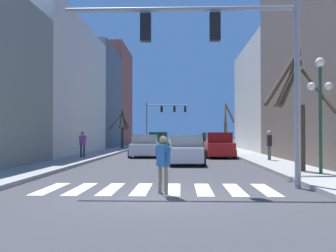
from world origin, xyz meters
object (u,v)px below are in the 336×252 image
(pedestrian_waiting_at_curb, at_px, (269,143))
(street_tree_left_far, at_px, (122,131))
(street_tree_left_near, at_px, (296,109))
(car_driving_toward_lane, at_px, (219,146))
(car_parked_right_near, at_px, (159,142))
(traffic_signal_far, at_px, (163,114))
(car_parked_left_far, at_px, (186,150))
(car_parked_right_far, at_px, (145,146))
(pedestrian_crossing_street, at_px, (163,159))
(car_driving_away_lane, at_px, (211,143))
(pedestrian_near_right_corner, at_px, (83,142))
(traffic_signal_near, at_px, (226,47))
(street_lamp_right_corner, at_px, (320,91))
(street_tree_left_mid, at_px, (227,125))

(pedestrian_waiting_at_curb, xyz_separation_m, street_tree_left_far, (-11.03, 18.02, 0.77))
(street_tree_left_near, bearing_deg, car_driving_toward_lane, 99.57)
(car_parked_right_near, xyz_separation_m, street_tree_left_far, (-3.81, 0.83, 1.07))
(pedestrian_waiting_at_curb, height_order, street_tree_left_far, street_tree_left_far)
(traffic_signal_far, height_order, car_driving_toward_lane, traffic_signal_far)
(car_parked_left_far, relative_size, car_parked_right_far, 1.11)
(car_driving_toward_lane, relative_size, pedestrian_crossing_street, 2.85)
(pedestrian_crossing_street, bearing_deg, pedestrian_waiting_at_curb, 116.52)
(street_tree_left_near, bearing_deg, car_driving_away_lane, 96.02)
(car_parked_right_near, relative_size, pedestrian_crossing_street, 2.62)
(car_parked_right_far, bearing_deg, street_tree_left_far, -164.44)
(car_parked_left_far, distance_m, pedestrian_near_right_corner, 7.16)
(car_parked_left_far, bearing_deg, pedestrian_near_right_corner, 63.90)
(car_parked_right_far, bearing_deg, pedestrian_crossing_street, 6.96)
(traffic_signal_near, distance_m, street_tree_left_far, 29.48)
(pedestrian_waiting_at_curb, xyz_separation_m, pedestrian_crossing_street, (-5.43, -11.64, -0.21))
(car_driving_away_lane, xyz_separation_m, car_parked_right_near, (-4.88, 5.43, 0.03))
(pedestrian_waiting_at_curb, bearing_deg, pedestrian_near_right_corner, -100.18)
(street_tree_left_far, bearing_deg, street_lamp_right_corner, -66.03)
(traffic_signal_far, relative_size, street_lamp_right_corner, 1.41)
(traffic_signal_near, bearing_deg, pedestrian_near_right_corner, 121.02)
(car_driving_away_lane, bearing_deg, car_driving_toward_lane, 179.86)
(traffic_signal_far, distance_m, street_tree_left_far, 15.49)
(traffic_signal_far, bearing_deg, street_tree_left_mid, -50.83)
(traffic_signal_near, xyz_separation_m, car_parked_right_far, (-3.91, 15.72, -3.50))
(pedestrian_crossing_street, bearing_deg, traffic_signal_far, 144.28)
(car_driving_away_lane, bearing_deg, street_tree_left_far, 54.23)
(car_driving_away_lane, distance_m, car_parked_right_far, 8.25)
(car_parked_left_far, relative_size, pedestrian_waiting_at_curb, 2.76)
(pedestrian_waiting_at_curb, relative_size, street_tree_left_mid, 0.33)
(car_parked_left_far, bearing_deg, car_parked_right_near, 7.91)
(street_lamp_right_corner, xyz_separation_m, car_driving_toward_lane, (-2.63, 12.37, -2.41))
(car_driving_toward_lane, relative_size, car_parked_right_far, 1.08)
(car_parked_right_near, bearing_deg, street_lamp_right_corner, 16.95)
(car_parked_right_far, relative_size, street_tree_left_mid, 0.82)
(car_driving_away_lane, xyz_separation_m, pedestrian_crossing_street, (-3.08, -23.40, 0.12))
(pedestrian_near_right_corner, bearing_deg, pedestrian_crossing_street, 146.88)
(car_driving_toward_lane, bearing_deg, pedestrian_waiting_at_curb, -154.64)
(car_parked_left_far, xyz_separation_m, street_tree_left_far, (-6.34, 19.05, 1.17))
(street_tree_left_far, bearing_deg, traffic_signal_far, 76.90)
(car_driving_toward_lane, distance_m, street_tree_left_mid, 18.55)
(traffic_signal_near, bearing_deg, traffic_signal_far, 95.26)
(car_parked_right_far, height_order, pedestrian_near_right_corner, pedestrian_near_right_corner)
(traffic_signal_far, bearing_deg, street_tree_left_far, -103.10)
(street_lamp_right_corner, height_order, car_driving_away_lane, street_lamp_right_corner)
(car_driving_away_lane, bearing_deg, car_parked_left_far, 169.59)
(car_parked_right_near, distance_m, street_tree_left_near, 24.83)
(car_parked_right_far, xyz_separation_m, street_tree_left_mid, (7.78, 17.94, 1.87))
(traffic_signal_near, height_order, pedestrian_near_right_corner, traffic_signal_near)
(car_driving_away_lane, xyz_separation_m, pedestrian_waiting_at_curb, (2.35, -11.76, 0.33))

